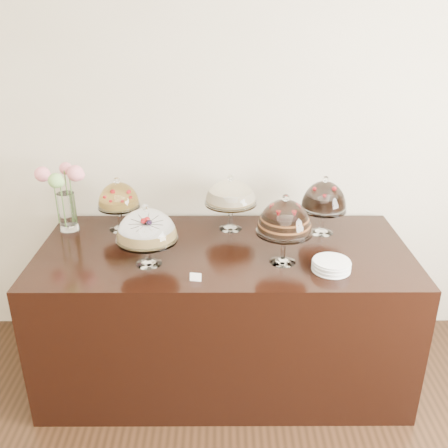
{
  "coord_description": "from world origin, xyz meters",
  "views": [
    {
      "loc": [
        -0.15,
        -0.21,
        2.23
      ],
      "look_at": [
        -0.14,
        2.4,
        1.08
      ],
      "focal_mm": 40.0,
      "sensor_mm": 36.0,
      "label": 1
    }
  ],
  "objects_px": {
    "cake_stand_cheesecake": "(231,194)",
    "cake_stand_sugar_sponge": "(147,228)",
    "display_counter": "(224,312)",
    "cake_stand_choco_layer": "(285,219)",
    "cake_stand_dark_choco": "(324,198)",
    "plate_stack": "(331,266)",
    "cake_stand_fruit_tart": "(118,197)",
    "flower_vase": "(64,193)"
  },
  "relations": [
    {
      "from": "cake_stand_cheesecake",
      "to": "plate_stack",
      "type": "distance_m",
      "value": 0.81
    },
    {
      "from": "display_counter",
      "to": "flower_vase",
      "type": "xyz_separation_m",
      "value": [
        -1.0,
        0.28,
        0.7
      ]
    },
    {
      "from": "cake_stand_choco_layer",
      "to": "cake_stand_dark_choco",
      "type": "bearing_deg",
      "value": 53.75
    },
    {
      "from": "cake_stand_choco_layer",
      "to": "display_counter",
      "type": "bearing_deg",
      "value": 152.37
    },
    {
      "from": "flower_vase",
      "to": "plate_stack",
      "type": "xyz_separation_m",
      "value": [
        1.58,
        -0.55,
        -0.22
      ]
    },
    {
      "from": "plate_stack",
      "to": "cake_stand_cheesecake",
      "type": "bearing_deg",
      "value": 133.95
    },
    {
      "from": "flower_vase",
      "to": "display_counter",
      "type": "bearing_deg",
      "value": -15.39
    },
    {
      "from": "display_counter",
      "to": "cake_stand_sugar_sponge",
      "type": "height_order",
      "value": "cake_stand_sugar_sponge"
    },
    {
      "from": "cake_stand_choco_layer",
      "to": "plate_stack",
      "type": "bearing_deg",
      "value": -21.94
    },
    {
      "from": "display_counter",
      "to": "cake_stand_cheesecake",
      "type": "relative_size",
      "value": 6.04
    },
    {
      "from": "flower_vase",
      "to": "plate_stack",
      "type": "distance_m",
      "value": 1.69
    },
    {
      "from": "cake_stand_cheesecake",
      "to": "display_counter",
      "type": "bearing_deg",
      "value": -98.56
    },
    {
      "from": "cake_stand_sugar_sponge",
      "to": "plate_stack",
      "type": "distance_m",
      "value": 1.03
    },
    {
      "from": "display_counter",
      "to": "flower_vase",
      "type": "relative_size",
      "value": 5.16
    },
    {
      "from": "plate_stack",
      "to": "display_counter",
      "type": "bearing_deg",
      "value": 154.78
    },
    {
      "from": "display_counter",
      "to": "flower_vase",
      "type": "height_order",
      "value": "flower_vase"
    },
    {
      "from": "cake_stand_choco_layer",
      "to": "plate_stack",
      "type": "distance_m",
      "value": 0.36
    },
    {
      "from": "cake_stand_fruit_tart",
      "to": "cake_stand_cheesecake",
      "type": "bearing_deg",
      "value": 0.46
    },
    {
      "from": "display_counter",
      "to": "cake_stand_dark_choco",
      "type": "xyz_separation_m",
      "value": [
        0.62,
        0.23,
        0.68
      ]
    },
    {
      "from": "flower_vase",
      "to": "plate_stack",
      "type": "relative_size",
      "value": 2.08
    },
    {
      "from": "cake_stand_sugar_sponge",
      "to": "cake_stand_fruit_tart",
      "type": "height_order",
      "value": "cake_stand_sugar_sponge"
    },
    {
      "from": "cake_stand_fruit_tart",
      "to": "display_counter",
      "type": "bearing_deg",
      "value": -22.84
    },
    {
      "from": "cake_stand_cheesecake",
      "to": "cake_stand_fruit_tart",
      "type": "distance_m",
      "value": 0.71
    },
    {
      "from": "cake_stand_sugar_sponge",
      "to": "cake_stand_cheesecake",
      "type": "relative_size",
      "value": 0.99
    },
    {
      "from": "cake_stand_cheesecake",
      "to": "plate_stack",
      "type": "bearing_deg",
      "value": -46.05
    },
    {
      "from": "display_counter",
      "to": "cake_stand_fruit_tart",
      "type": "relative_size",
      "value": 6.26
    },
    {
      "from": "cake_stand_choco_layer",
      "to": "plate_stack",
      "type": "height_order",
      "value": "cake_stand_choco_layer"
    },
    {
      "from": "cake_stand_sugar_sponge",
      "to": "cake_stand_fruit_tart",
      "type": "relative_size",
      "value": 1.02
    },
    {
      "from": "flower_vase",
      "to": "cake_stand_fruit_tart",
      "type": "bearing_deg",
      "value": 0.73
    },
    {
      "from": "display_counter",
      "to": "cake_stand_dark_choco",
      "type": "height_order",
      "value": "cake_stand_dark_choco"
    },
    {
      "from": "cake_stand_dark_choco",
      "to": "cake_stand_choco_layer",
      "type": "bearing_deg",
      "value": -126.25
    },
    {
      "from": "cake_stand_sugar_sponge",
      "to": "plate_stack",
      "type": "xyz_separation_m",
      "value": [
        1.0,
        -0.09,
        -0.19
      ]
    },
    {
      "from": "cake_stand_fruit_tart",
      "to": "plate_stack",
      "type": "height_order",
      "value": "cake_stand_fruit_tart"
    },
    {
      "from": "display_counter",
      "to": "cake_stand_choco_layer",
      "type": "height_order",
      "value": "cake_stand_choco_layer"
    },
    {
      "from": "cake_stand_dark_choco",
      "to": "cake_stand_sugar_sponge",
      "type": "bearing_deg",
      "value": -158.31
    },
    {
      "from": "cake_stand_choco_layer",
      "to": "cake_stand_dark_choco",
      "type": "height_order",
      "value": "cake_stand_choco_layer"
    },
    {
      "from": "cake_stand_sugar_sponge",
      "to": "plate_stack",
      "type": "bearing_deg",
      "value": -4.86
    },
    {
      "from": "cake_stand_fruit_tart",
      "to": "plate_stack",
      "type": "bearing_deg",
      "value": -23.96
    },
    {
      "from": "display_counter",
      "to": "cake_stand_sugar_sponge",
      "type": "xyz_separation_m",
      "value": [
        -0.42,
        -0.19,
        0.67
      ]
    },
    {
      "from": "display_counter",
      "to": "plate_stack",
      "type": "height_order",
      "value": "plate_stack"
    },
    {
      "from": "display_counter",
      "to": "cake_stand_fruit_tart",
      "type": "xyz_separation_m",
      "value": [
        -0.66,
        0.28,
        0.67
      ]
    },
    {
      "from": "cake_stand_cheesecake",
      "to": "cake_stand_sugar_sponge",
      "type": "bearing_deg",
      "value": -134.4
    }
  ]
}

